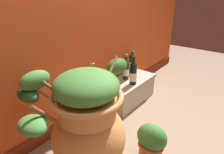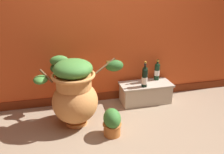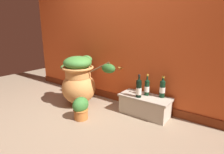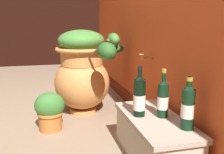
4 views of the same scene
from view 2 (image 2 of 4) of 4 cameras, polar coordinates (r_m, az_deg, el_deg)
name	(u,v)px [view 2 (image 2 of 4)]	position (r m, az deg, el deg)	size (l,w,h in m)	color
ground_plane	(128,147)	(2.39, 4.17, -17.94)	(7.00, 7.00, 0.00)	gray
back_wall	(103,10)	(3.01, -2.28, 17.40)	(4.40, 0.33, 2.60)	#D15123
terracotta_urn	(75,92)	(2.57, -9.89, -3.81)	(1.07, 0.76, 0.82)	#D68E4C
stone_ledge	(145,92)	(3.18, 8.85, -3.90)	(0.75, 0.34, 0.29)	beige
wine_bottle_left	(157,71)	(3.24, 11.84, 1.61)	(0.08, 0.08, 0.31)	black
wine_bottle_middle	(145,74)	(3.12, 8.69, 0.77)	(0.07, 0.07, 0.32)	black
wine_bottle_right	(145,77)	(2.98, 8.64, -0.11)	(0.08, 0.08, 0.33)	black
potted_shrub	(112,122)	(2.45, 0.02, -11.87)	(0.22, 0.25, 0.32)	#C17033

